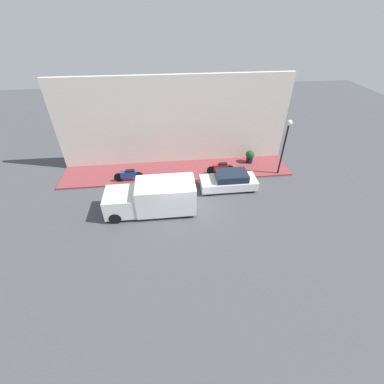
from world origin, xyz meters
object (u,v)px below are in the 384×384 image
object	(u,v)px
delivery_van	(152,197)
potted_plant	(250,156)
motorcycle_red	(221,168)
motorcycle_blue	(129,175)
streetlamp	(286,136)
parked_car	(229,181)

from	to	relation	value
delivery_van	potted_plant	bearing A→B (deg)	-56.91
motorcycle_red	potted_plant	distance (m)	2.98
motorcycle_blue	streetlamp	size ratio (longest dim) A/B	0.50
streetlamp	potted_plant	distance (m)	3.43
delivery_van	motorcycle_red	world-z (taller)	delivery_van
parked_car	potted_plant	xyz separation A→B (m)	(3.11, -2.39, 0.08)
delivery_van	motorcycle_red	size ratio (longest dim) A/B	2.61
delivery_van	streetlamp	size ratio (longest dim) A/B	1.30
motorcycle_blue	streetlamp	xyz separation A→B (m)	(-0.20, -11.00, 2.48)
parked_car	delivery_van	bearing A→B (deg)	109.41
delivery_van	streetlamp	world-z (taller)	streetlamp
parked_car	motorcycle_red	size ratio (longest dim) A/B	1.86
parked_car	delivery_van	distance (m)	5.50
parked_car	streetlamp	bearing A→B (deg)	-72.11
parked_car	motorcycle_red	world-z (taller)	parked_car
motorcycle_red	delivery_van	bearing A→B (deg)	125.40
delivery_van	motorcycle_blue	world-z (taller)	delivery_van
potted_plant	delivery_van	bearing A→B (deg)	123.09
delivery_van	motorcycle_red	xyz separation A→B (m)	(3.51, -4.94, -0.41)
delivery_van	potted_plant	size ratio (longest dim) A/B	5.22
potted_plant	motorcycle_blue	bearing A→B (deg)	99.69
parked_car	delivery_van	size ratio (longest dim) A/B	0.71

